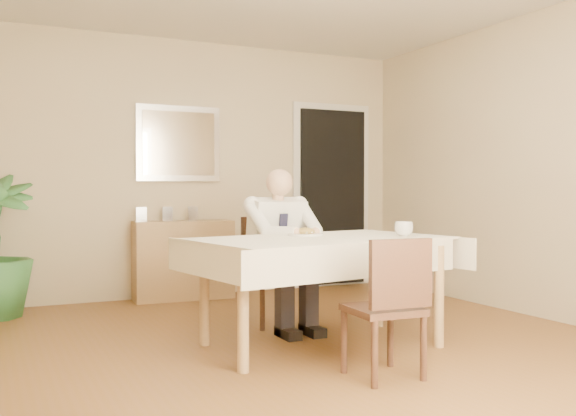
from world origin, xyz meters
name	(u,v)px	position (x,y,z in m)	size (l,w,h in m)	color
room	(310,158)	(0.00, 0.00, 1.30)	(5.00, 5.02, 2.60)	brown
doorway	(332,197)	(1.55, 2.46, 1.00)	(0.96, 0.07, 2.10)	beige
mirror	(179,144)	(-0.22, 2.47, 1.55)	(0.86, 0.04, 0.76)	silver
dining_table	(321,250)	(0.10, 0.03, 0.67)	(1.88, 1.29, 0.75)	#9E7B4C
chair_far	(270,264)	(0.10, 0.91, 0.48)	(0.42, 0.42, 0.86)	#3A1E13
chair_near	(390,301)	(0.08, -0.83, 0.45)	(0.40, 0.41, 0.81)	#3A1E13
seated_man	(285,240)	(0.10, 0.63, 0.69)	(0.48, 0.72, 1.24)	white
plate	(305,234)	(0.09, 0.26, 0.76)	(0.26, 0.26, 0.02)	white
food	(305,231)	(0.09, 0.26, 0.78)	(0.14, 0.14, 0.06)	olive
knife	(314,232)	(0.13, 0.20, 0.78)	(0.01, 0.01, 0.13)	silver
fork	(304,233)	(0.05, 0.20, 0.78)	(0.01, 0.01, 0.13)	silver
coffee_mug	(404,229)	(0.70, -0.09, 0.80)	(0.13, 0.13, 0.10)	white
sideboard	(183,260)	(-0.22, 2.32, 0.39)	(0.97, 0.33, 0.78)	#9E7B4C
photo_frame_left	(141,214)	(-0.63, 2.33, 0.85)	(0.10, 0.02, 0.14)	silver
photo_frame_center	(167,214)	(-0.36, 2.39, 0.85)	(0.10, 0.02, 0.14)	silver
photo_frame_right	(193,213)	(-0.11, 2.36, 0.85)	(0.10, 0.02, 0.14)	silver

